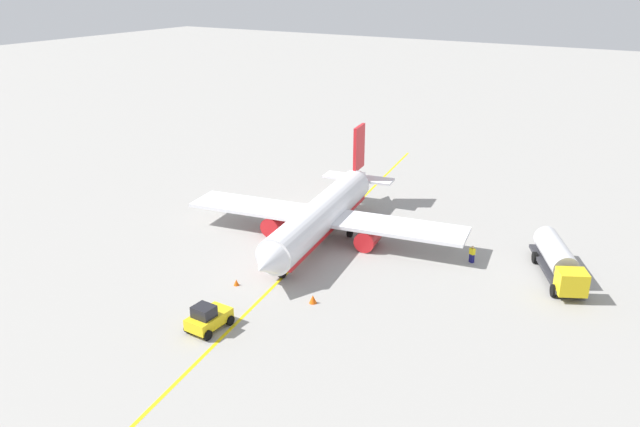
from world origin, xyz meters
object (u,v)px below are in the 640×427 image
Objects in this scene: airplane at (322,216)px; safety_cone_nose at (236,282)px; safety_cone_wingtip at (313,299)px; fuel_tanker at (558,260)px; pushback_tug at (208,318)px; refueling_worker at (472,254)px.

airplane is 53.70× the size of safety_cone_nose.
safety_cone_wingtip is at bearing 95.87° from safety_cone_nose.
airplane is at bearing -152.20° from safety_cone_wingtip.
pushback_tug is (23.44, -21.38, -0.72)m from fuel_tanker.
fuel_tanker is 18.95× the size of safety_cone_nose.
airplane is at bearing -80.71° from refueling_worker.
pushback_tug is 7.55m from safety_cone_nose.
safety_cone_nose is at bearing -84.13° from safety_cone_wingtip.
pushback_tug is (20.01, 1.63, -1.56)m from airplane.
fuel_tanker is 22.84m from safety_cone_wingtip.
airplane reaches higher than refueling_worker.
pushback_tug is 4.98× the size of safety_cone_wingtip.
airplane reaches higher than safety_cone_nose.
safety_cone_nose is (15.52, -16.46, -0.54)m from refueling_worker.
safety_cone_nose is at bearing -158.58° from pushback_tug.
refueling_worker reaches higher than safety_cone_nose.
safety_cone_wingtip is at bearing 27.80° from airplane.
refueling_worker is (0.93, -7.66, -0.91)m from fuel_tanker.
pushback_tug reaches higher than safety_cone_nose.
refueling_worker is at bearing -83.09° from fuel_tanker.
airplane is 20.13m from pushback_tug.
refueling_worker is (-2.51, 15.34, -1.75)m from airplane.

